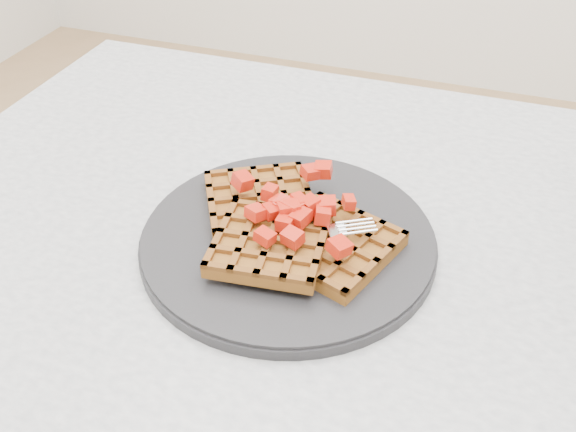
{
  "coord_description": "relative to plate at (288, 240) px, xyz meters",
  "views": [
    {
      "loc": [
        0.05,
        -0.51,
        1.2
      ],
      "look_at": [
        -0.12,
        -0.02,
        0.79
      ],
      "focal_mm": 40.0,
      "sensor_mm": 36.0,
      "label": 1
    }
  ],
  "objects": [
    {
      "name": "waffles",
      "position": [
        0.0,
        -0.0,
        0.02
      ],
      "size": [
        0.25,
        0.21,
        0.03
      ],
      "color": "brown",
      "rests_on": "plate"
    },
    {
      "name": "fork",
      "position": [
        0.03,
        -0.03,
        0.02
      ],
      "size": [
        0.17,
        0.11,
        0.02
      ],
      "primitive_type": null,
      "rotation": [
        0.0,
        0.0,
        -1.04
      ],
      "color": "silver",
      "rests_on": "plate"
    },
    {
      "name": "table",
      "position": [
        0.12,
        0.02,
        -0.12
      ],
      "size": [
        1.2,
        0.8,
        0.75
      ],
      "color": "#BCBCBA",
      "rests_on": "ground"
    },
    {
      "name": "plate",
      "position": [
        0.0,
        0.0,
        0.0
      ],
      "size": [
        0.31,
        0.31,
        0.02
      ],
      "primitive_type": "cylinder",
      "color": "black",
      "rests_on": "table"
    },
    {
      "name": "strawberry_pile",
      "position": [
        0.0,
        0.0,
        0.05
      ],
      "size": [
        0.15,
        0.15,
        0.02
      ],
      "primitive_type": null,
      "color": "#A40A00",
      "rests_on": "waffles"
    }
  ]
}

